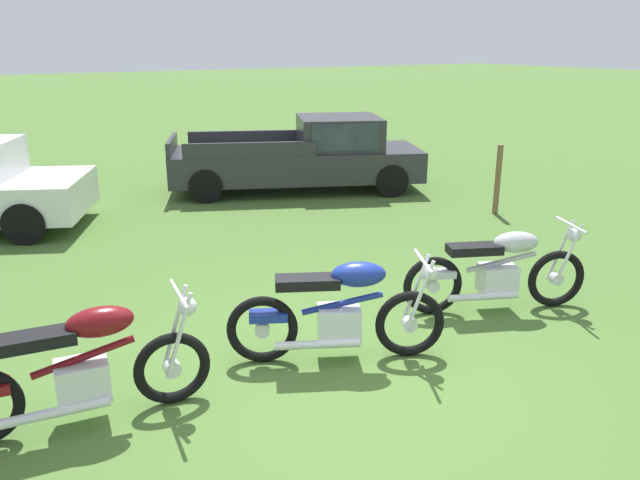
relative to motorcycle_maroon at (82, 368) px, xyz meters
The scene contains 6 objects.
ground_plane 2.29m from the motorcycle_maroon, ahead, with size 120.00×120.00×0.00m, color #476B2D.
motorcycle_maroon is the anchor object (origin of this frame).
motorcycle_blue 2.32m from the motorcycle_maroon, ahead, with size 1.93×1.14×1.02m.
motorcycle_silver 4.47m from the motorcycle_maroon, ahead, with size 2.02×1.07×1.02m.
pickup_truck_charcoal 8.38m from the motorcycle_maroon, 48.17° to the left, with size 5.28×3.52×1.49m.
fence_post_wooden 8.08m from the motorcycle_maroon, 21.27° to the left, with size 0.10×0.10×1.23m, color brown.
Camera 1 is at (-2.78, -4.30, 2.95)m, focal length 34.71 mm.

